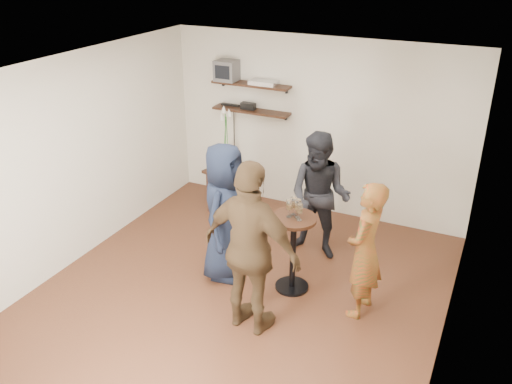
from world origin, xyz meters
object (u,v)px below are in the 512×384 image
(dvd_deck, at_px, (264,83))
(side_table, at_px, (227,176))
(person_dark, at_px, (320,197))
(person_brown, at_px, (251,250))
(crt_monitor, at_px, (227,70))
(person_navy, at_px, (225,212))
(person_plaid, at_px, (365,250))
(radio, at_px, (248,106))
(drinks_table, at_px, (293,243))

(dvd_deck, height_order, side_table, dvd_deck)
(person_dark, distance_m, person_brown, 1.70)
(crt_monitor, distance_m, person_navy, 2.59)
(person_plaid, distance_m, person_brown, 1.24)
(radio, relative_size, person_dark, 0.13)
(crt_monitor, xyz_separation_m, person_brown, (1.77, -2.84, -1.07))
(crt_monitor, relative_size, person_plaid, 0.20)
(drinks_table, distance_m, person_plaid, 0.87)
(radio, relative_size, drinks_table, 0.23)
(radio, bearing_deg, drinks_table, -52.06)
(side_table, height_order, drinks_table, drinks_table)
(crt_monitor, xyz_separation_m, drinks_table, (1.90, -1.99, -1.41))
(crt_monitor, height_order, drinks_table, crt_monitor)
(crt_monitor, height_order, side_table, crt_monitor)
(dvd_deck, height_order, drinks_table, dvd_deck)
(crt_monitor, bearing_deg, person_brown, -57.97)
(drinks_table, distance_m, person_navy, 0.89)
(person_brown, bearing_deg, drinks_table, -90.00)
(drinks_table, bearing_deg, crt_monitor, 133.59)
(dvd_deck, height_order, person_brown, dvd_deck)
(crt_monitor, height_order, person_plaid, crt_monitor)
(crt_monitor, xyz_separation_m, person_navy, (1.05, -2.07, -1.16))
(radio, height_order, drinks_table, radio)
(person_dark, xyz_separation_m, person_navy, (-0.86, -0.92, 0.02))
(person_plaid, bearing_deg, person_navy, -84.65)
(person_plaid, height_order, person_brown, person_brown)
(crt_monitor, bearing_deg, drinks_table, -46.41)
(person_navy, bearing_deg, drinks_table, -90.00)
(drinks_table, relative_size, person_brown, 0.50)
(dvd_deck, bearing_deg, person_plaid, -44.08)
(side_table, height_order, person_navy, person_navy)
(person_dark, bearing_deg, crt_monitor, 149.63)
(dvd_deck, xyz_separation_m, person_plaid, (2.15, -2.08, -1.12))
(side_table, bearing_deg, person_brown, -56.57)
(drinks_table, bearing_deg, person_brown, -98.33)
(person_plaid, bearing_deg, radio, -125.05)
(crt_monitor, xyz_separation_m, dvd_deck, (0.60, 0.00, -0.12))
(drinks_table, height_order, person_navy, person_navy)
(dvd_deck, bearing_deg, drinks_table, -56.87)
(person_dark, bearing_deg, dvd_deck, 139.46)
(dvd_deck, bearing_deg, person_dark, -41.09)
(side_table, distance_m, person_navy, 1.84)
(dvd_deck, distance_m, side_table, 1.49)
(dvd_deck, relative_size, person_navy, 0.23)
(drinks_table, relative_size, person_navy, 0.55)
(crt_monitor, relative_size, person_brown, 0.17)
(radio, height_order, person_dark, person_dark)
(person_dark, relative_size, person_navy, 0.98)
(side_table, relative_size, drinks_table, 0.69)
(dvd_deck, relative_size, side_table, 0.61)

